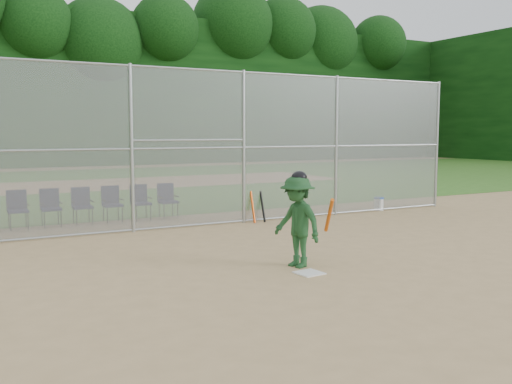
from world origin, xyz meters
TOP-DOWN VIEW (x-y plane):
  - ground at (0.00, 0.00)m, footprint 100.00×100.00m
  - grass_strip at (0.00, 18.00)m, footprint 100.00×100.00m
  - dirt_patch_far at (0.00, 18.00)m, footprint 24.00×24.00m
  - backstop_fence at (0.00, 5.00)m, footprint 16.09×0.09m
  - treeline at (0.00, 20.00)m, footprint 81.00×60.00m
  - home_plate at (-0.56, -0.41)m, footprint 0.46×0.46m
  - batter_at_plate at (-0.47, 0.10)m, footprint 0.97×1.28m
  - water_cooler at (5.76, 5.14)m, footprint 0.32×0.32m
  - spare_bats at (1.36, 4.90)m, footprint 0.36×0.31m
  - chair_2 at (-4.38, 6.77)m, footprint 0.54×0.52m
  - chair_3 at (-3.60, 6.77)m, footprint 0.54×0.52m
  - chair_4 at (-2.82, 6.77)m, footprint 0.54×0.52m
  - chair_5 at (-2.03, 6.77)m, footprint 0.54×0.52m
  - chair_6 at (-1.25, 6.77)m, footprint 0.54×0.52m
  - chair_7 at (-0.47, 6.77)m, footprint 0.54×0.52m

SIDE VIEW (x-z plane):
  - ground at x=0.00m, z-range 0.00..0.00m
  - grass_strip at x=0.00m, z-range 0.01..0.01m
  - dirt_patch_far at x=0.00m, z-range 0.01..0.01m
  - home_plate at x=-0.56m, z-range 0.00..0.02m
  - water_cooler at x=5.76m, z-range 0.00..0.41m
  - spare_bats at x=1.36m, z-range 0.00..0.83m
  - chair_2 at x=-4.38m, z-range 0.00..0.96m
  - chair_3 at x=-3.60m, z-range 0.00..0.96m
  - chair_4 at x=-2.82m, z-range 0.00..0.96m
  - chair_5 at x=-2.03m, z-range 0.00..0.96m
  - chair_6 at x=-1.25m, z-range 0.00..0.96m
  - chair_7 at x=-0.47m, z-range 0.00..0.96m
  - batter_at_plate at x=-0.47m, z-range -0.03..1.69m
  - backstop_fence at x=0.00m, z-range 0.07..4.07m
  - treeline at x=0.00m, z-range 0.00..11.00m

